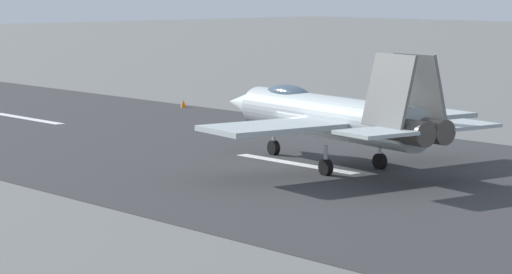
% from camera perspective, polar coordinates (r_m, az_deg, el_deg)
% --- Properties ---
extents(ground_plane, '(400.00, 400.00, 0.00)m').
position_cam_1_polar(ground_plane, '(54.19, 1.97, -1.38)').
color(ground_plane, slate).
extents(runway_strip, '(240.00, 26.00, 0.02)m').
position_cam_1_polar(runway_strip, '(54.17, 1.98, -1.37)').
color(runway_strip, '#333435').
rests_on(runway_strip, ground).
extents(fighter_jet, '(16.80, 14.40, 5.68)m').
position_cam_1_polar(fighter_jet, '(52.98, 3.74, 1.11)').
color(fighter_jet, '#AEB8BA').
rests_on(fighter_jet, ground).
extents(crew_person, '(0.53, 0.52, 1.62)m').
position_cam_1_polar(crew_person, '(67.82, -0.33, 1.13)').
color(crew_person, '#1E2338').
rests_on(crew_person, ground).
extents(marker_cone_mid, '(0.44, 0.44, 0.55)m').
position_cam_1_polar(marker_cone_mid, '(67.29, 5.23, 0.59)').
color(marker_cone_mid, orange).
rests_on(marker_cone_mid, ground).
extents(marker_cone_far, '(0.44, 0.44, 0.55)m').
position_cam_1_polar(marker_cone_far, '(79.76, -3.74, 1.71)').
color(marker_cone_far, orange).
rests_on(marker_cone_far, ground).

